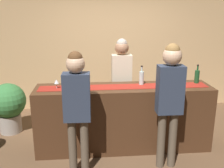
{
  "coord_description": "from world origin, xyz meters",
  "views": [
    {
      "loc": [
        -0.52,
        -3.78,
        2.16
      ],
      "look_at": [
        -0.18,
        0.0,
        1.06
      ],
      "focal_mm": 41.96,
      "sensor_mm": 36.0,
      "label": 1
    }
  ],
  "objects_px": {
    "wine_glass_near_customer": "(167,81)",
    "customer_sipping": "(170,93)",
    "wine_glass_mid_counter": "(56,82)",
    "customer_browsing": "(77,102)",
    "wine_bottle_green": "(197,76)",
    "potted_plant_tall": "(9,105)",
    "bartender": "(122,76)",
    "wine_bottle_clear": "(142,78)"
  },
  "relations": [
    {
      "from": "wine_glass_near_customer",
      "to": "customer_sipping",
      "type": "height_order",
      "value": "customer_sipping"
    },
    {
      "from": "potted_plant_tall",
      "to": "bartender",
      "type": "bearing_deg",
      "value": -4.11
    },
    {
      "from": "wine_glass_mid_counter",
      "to": "customer_browsing",
      "type": "bearing_deg",
      "value": -63.47
    },
    {
      "from": "bartender",
      "to": "customer_sipping",
      "type": "distance_m",
      "value": 1.27
    },
    {
      "from": "wine_bottle_clear",
      "to": "bartender",
      "type": "xyz_separation_m",
      "value": [
        -0.25,
        0.49,
        -0.09
      ]
    },
    {
      "from": "wine_bottle_clear",
      "to": "potted_plant_tall",
      "type": "xyz_separation_m",
      "value": [
        -2.25,
        0.63,
        -0.6
      ]
    },
    {
      "from": "wine_bottle_clear",
      "to": "wine_glass_near_customer",
      "type": "bearing_deg",
      "value": -26.51
    },
    {
      "from": "wine_bottle_green",
      "to": "potted_plant_tall",
      "type": "bearing_deg",
      "value": 168.69
    },
    {
      "from": "wine_glass_near_customer",
      "to": "bartender",
      "type": "height_order",
      "value": "bartender"
    },
    {
      "from": "customer_sipping",
      "to": "customer_browsing",
      "type": "height_order",
      "value": "customer_sipping"
    },
    {
      "from": "wine_bottle_clear",
      "to": "wine_glass_mid_counter",
      "type": "xyz_separation_m",
      "value": [
        -1.29,
        -0.09,
        -0.01
      ]
    },
    {
      "from": "wine_glass_mid_counter",
      "to": "customer_sipping",
      "type": "xyz_separation_m",
      "value": [
        1.54,
        -0.6,
        -0.03
      ]
    },
    {
      "from": "wine_glass_mid_counter",
      "to": "potted_plant_tall",
      "type": "relative_size",
      "value": 0.16
    },
    {
      "from": "wine_bottle_green",
      "to": "customer_browsing",
      "type": "distance_m",
      "value": 2.01
    },
    {
      "from": "bartender",
      "to": "customer_browsing",
      "type": "height_order",
      "value": "bartender"
    },
    {
      "from": "customer_browsing",
      "to": "potted_plant_tall",
      "type": "relative_size",
      "value": 1.85
    },
    {
      "from": "customer_sipping",
      "to": "customer_browsing",
      "type": "xyz_separation_m",
      "value": [
        -1.21,
        -0.05,
        -0.06
      ]
    },
    {
      "from": "wine_glass_near_customer",
      "to": "bartender",
      "type": "bearing_deg",
      "value": 132.41
    },
    {
      "from": "wine_glass_near_customer",
      "to": "bartender",
      "type": "xyz_separation_m",
      "value": [
        -0.61,
        0.66,
        -0.08
      ]
    },
    {
      "from": "customer_sipping",
      "to": "wine_glass_mid_counter",
      "type": "bearing_deg",
      "value": 159.34
    },
    {
      "from": "customer_browsing",
      "to": "potted_plant_tall",
      "type": "distance_m",
      "value": 1.94
    },
    {
      "from": "bartender",
      "to": "wine_bottle_clear",
      "type": "bearing_deg",
      "value": 117.63
    },
    {
      "from": "wine_bottle_green",
      "to": "wine_bottle_clear",
      "type": "bearing_deg",
      "value": -179.82
    },
    {
      "from": "bartender",
      "to": "potted_plant_tall",
      "type": "height_order",
      "value": "bartender"
    },
    {
      "from": "wine_glass_mid_counter",
      "to": "customer_browsing",
      "type": "height_order",
      "value": "customer_browsing"
    },
    {
      "from": "customer_sipping",
      "to": "potted_plant_tall",
      "type": "relative_size",
      "value": 1.93
    },
    {
      "from": "wine_glass_near_customer",
      "to": "potted_plant_tall",
      "type": "xyz_separation_m",
      "value": [
        -2.61,
        0.81,
        -0.6
      ]
    },
    {
      "from": "wine_glass_near_customer",
      "to": "customer_sipping",
      "type": "bearing_deg",
      "value": -102.6
    },
    {
      "from": "wine_glass_near_customer",
      "to": "customer_sipping",
      "type": "xyz_separation_m",
      "value": [
        -0.11,
        -0.51,
        -0.03
      ]
    },
    {
      "from": "wine_bottle_green",
      "to": "bartender",
      "type": "distance_m",
      "value": 1.24
    },
    {
      "from": "wine_bottle_green",
      "to": "customer_browsing",
      "type": "xyz_separation_m",
      "value": [
        -1.86,
        -0.74,
        -0.1
      ]
    },
    {
      "from": "wine_bottle_clear",
      "to": "bartender",
      "type": "relative_size",
      "value": 0.18
    },
    {
      "from": "wine_bottle_clear",
      "to": "customer_browsing",
      "type": "xyz_separation_m",
      "value": [
        -0.97,
        -0.73,
        -0.1
      ]
    },
    {
      "from": "wine_bottle_clear",
      "to": "wine_glass_near_customer",
      "type": "relative_size",
      "value": 2.1
    },
    {
      "from": "bartender",
      "to": "potted_plant_tall",
      "type": "xyz_separation_m",
      "value": [
        -2.0,
        0.14,
        -0.52
      ]
    },
    {
      "from": "bartender",
      "to": "customer_browsing",
      "type": "distance_m",
      "value": 1.42
    },
    {
      "from": "customer_browsing",
      "to": "wine_glass_near_customer",
      "type": "bearing_deg",
      "value": 24.54
    },
    {
      "from": "customer_sipping",
      "to": "wine_bottle_green",
      "type": "bearing_deg",
      "value": 47.16
    },
    {
      "from": "wine_glass_near_customer",
      "to": "potted_plant_tall",
      "type": "relative_size",
      "value": 0.16
    },
    {
      "from": "wine_bottle_green",
      "to": "bartender",
      "type": "relative_size",
      "value": 0.18
    },
    {
      "from": "bartender",
      "to": "potted_plant_tall",
      "type": "distance_m",
      "value": 2.07
    },
    {
      "from": "wine_bottle_green",
      "to": "customer_sipping",
      "type": "height_order",
      "value": "customer_sipping"
    }
  ]
}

